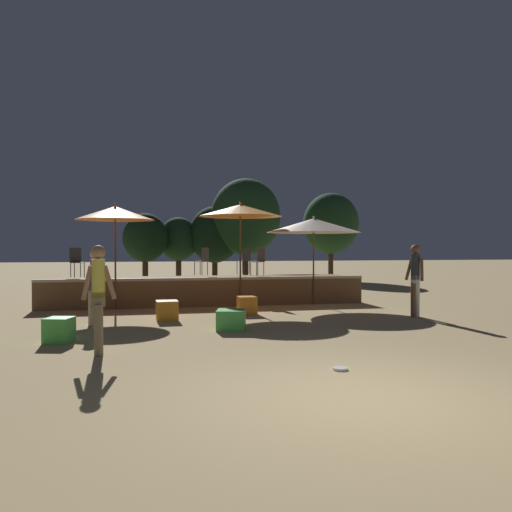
% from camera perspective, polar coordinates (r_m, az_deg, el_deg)
% --- Properties ---
extents(ground_plane, '(120.00, 120.00, 0.00)m').
position_cam_1_polar(ground_plane, '(6.19, 12.65, -15.73)').
color(ground_plane, tan).
extents(wooden_deck, '(9.88, 2.61, 0.88)m').
position_cam_1_polar(wooden_deck, '(16.35, -6.02, -3.88)').
color(wooden_deck, brown).
rests_on(wooden_deck, ground).
extents(patio_umbrella_0, '(2.53, 2.53, 3.16)m').
position_cam_1_polar(patio_umbrella_0, '(15.10, -1.81, 5.20)').
color(patio_umbrella_0, brown).
rests_on(patio_umbrella_0, ground).
extents(patio_umbrella_1, '(2.96, 2.96, 2.78)m').
position_cam_1_polar(patio_umbrella_1, '(15.74, 6.60, 3.47)').
color(patio_umbrella_1, brown).
rests_on(patio_umbrella_1, ground).
extents(patio_umbrella_2, '(2.22, 2.22, 3.04)m').
position_cam_1_polar(patio_umbrella_2, '(14.81, -15.80, 4.72)').
color(patio_umbrella_2, brown).
rests_on(patio_umbrella_2, ground).
extents(cube_seat_0, '(0.54, 0.54, 0.48)m').
position_cam_1_polar(cube_seat_0, '(12.47, -10.13, -6.14)').
color(cube_seat_0, orange).
rests_on(cube_seat_0, ground).
extents(cube_seat_1, '(0.57, 0.57, 0.47)m').
position_cam_1_polar(cube_seat_1, '(10.10, -21.59, -7.88)').
color(cube_seat_1, '#4CC651').
rests_on(cube_seat_1, ground).
extents(cube_seat_2, '(0.73, 0.73, 0.43)m').
position_cam_1_polar(cube_seat_2, '(10.87, -2.85, -7.29)').
color(cube_seat_2, '#4CC651').
rests_on(cube_seat_2, ground).
extents(cube_seat_3, '(0.48, 0.48, 0.47)m').
position_cam_1_polar(cube_seat_3, '(13.41, -1.05, -5.65)').
color(cube_seat_3, orange).
rests_on(cube_seat_3, ground).
extents(person_1, '(0.30, 0.46, 1.74)m').
position_cam_1_polar(person_1, '(11.94, -17.93, -3.07)').
color(person_1, tan).
rests_on(person_1, ground).
extents(person_2, '(0.57, 0.31, 1.82)m').
position_cam_1_polar(person_2, '(8.66, -17.56, -4.18)').
color(person_2, '#72664C').
rests_on(person_2, ground).
extents(person_3, '(0.33, 0.50, 1.86)m').
position_cam_1_polar(person_3, '(13.40, 17.75, -2.25)').
color(person_3, brown).
rests_on(person_3, ground).
extents(bistro_chair_0, '(0.48, 0.48, 0.90)m').
position_cam_1_polar(bistro_chair_0, '(16.98, -1.23, -0.24)').
color(bistro_chair_0, '#2D3338').
rests_on(bistro_chair_0, wooden_deck).
extents(bistro_chair_1, '(0.46, 0.46, 0.90)m').
position_cam_1_polar(bistro_chair_1, '(16.05, 0.39, -0.31)').
color(bistro_chair_1, '#47474C').
rests_on(bistro_chair_1, wooden_deck).
extents(bistro_chair_2, '(0.46, 0.46, 0.90)m').
position_cam_1_polar(bistro_chair_2, '(16.08, -19.85, -0.36)').
color(bistro_chair_2, '#2D3338').
rests_on(bistro_chair_2, wooden_deck).
extents(bistro_chair_3, '(0.48, 0.48, 0.90)m').
position_cam_1_polar(bistro_chair_3, '(16.40, -6.05, -0.29)').
color(bistro_chair_3, '#47474C').
rests_on(bistro_chair_3, wooden_deck).
extents(frisbee_disc, '(0.22, 0.22, 0.03)m').
position_cam_1_polar(frisbee_disc, '(7.52, 9.59, -12.56)').
color(frisbee_disc, white).
rests_on(frisbee_disc, ground).
extents(background_tree_0, '(3.51, 3.51, 5.27)m').
position_cam_1_polar(background_tree_0, '(25.25, -1.19, 4.48)').
color(background_tree_0, '#3D2B1C').
rests_on(background_tree_0, ground).
extents(background_tree_1, '(2.63, 2.63, 3.90)m').
position_cam_1_polar(background_tree_1, '(25.63, -4.73, 2.43)').
color(background_tree_1, '#3D2B1C').
rests_on(background_tree_1, ground).
extents(background_tree_2, '(2.01, 2.01, 3.33)m').
position_cam_1_polar(background_tree_2, '(25.72, -8.85, 1.90)').
color(background_tree_2, '#3D2B1C').
rests_on(background_tree_2, ground).
extents(background_tree_3, '(2.15, 2.15, 3.45)m').
position_cam_1_polar(background_tree_3, '(24.73, -12.55, 2.03)').
color(background_tree_3, '#3D2B1C').
rests_on(background_tree_3, ground).
extents(background_tree_4, '(3.06, 3.06, 4.81)m').
position_cam_1_polar(background_tree_4, '(27.97, 8.55, 3.68)').
color(background_tree_4, '#3D2B1C').
rests_on(background_tree_4, ground).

